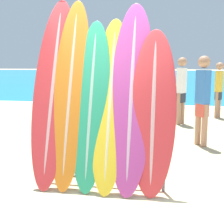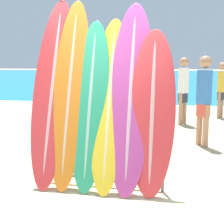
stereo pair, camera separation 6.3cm
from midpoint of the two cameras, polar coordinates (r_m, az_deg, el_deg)
name	(u,v)px [view 2 (the right image)]	position (r m, az deg, el deg)	size (l,w,h in m)	color
ground_plane	(104,196)	(4.00, -0.91, -15.18)	(160.00, 160.00, 0.00)	#CCB789
ocean_water	(171,76)	(41.34, 10.82, 6.52)	(120.00, 60.00, 0.01)	teal
surfboard_rack	(100,153)	(4.14, -1.86, -7.44)	(1.70, 0.04, 0.87)	slate
surfboard_slot_0	(53,90)	(4.31, -10.36, 3.95)	(0.56, 0.95, 2.54)	red
surfboard_slot_1	(70,92)	(4.21, -7.26, 3.70)	(0.50, 0.89, 2.51)	orange
surfboard_slot_2	(90,104)	(4.09, -3.52, 1.52)	(0.49, 0.78, 2.22)	#289E70
surfboard_slot_3	(110,103)	(4.04, 0.01, 1.67)	(0.49, 0.87, 2.25)	yellow
surfboard_slot_4	(131,95)	(4.01, 3.90, 3.04)	(0.57, 0.90, 2.45)	#B23D8E
surfboard_slot_5	(152,111)	(3.93, 7.85, 0.13)	(0.57, 0.64, 2.08)	red
person_near_water	(204,97)	(6.36, 16.71, 2.56)	(0.29, 0.30, 1.78)	#A87A5B
person_mid_beach	(88,99)	(7.01, -4.17, 2.31)	(0.26, 0.24, 1.52)	tan
person_far_left	(221,88)	(9.81, 19.52, 4.16)	(0.25, 0.28, 1.66)	#A87A5B
person_far_right	(183,88)	(8.50, 13.12, 4.25)	(0.28, 0.31, 1.79)	#A87A5B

